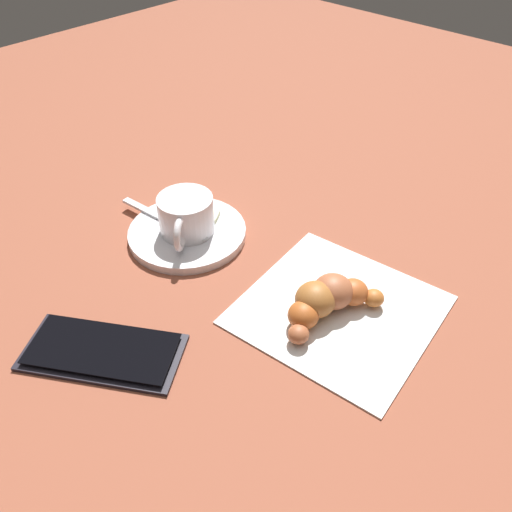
% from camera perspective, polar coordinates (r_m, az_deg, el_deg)
% --- Properties ---
extents(ground_plane, '(1.80, 1.80, 0.00)m').
position_cam_1_polar(ground_plane, '(0.60, 0.96, -1.01)').
color(ground_plane, brown).
extents(saucer, '(0.14, 0.14, 0.01)m').
position_cam_1_polar(saucer, '(0.64, -7.44, 2.49)').
color(saucer, white).
rests_on(saucer, ground).
extents(espresso_cup, '(0.07, 0.08, 0.05)m').
position_cam_1_polar(espresso_cup, '(0.63, -7.60, 4.37)').
color(espresso_cup, white).
rests_on(espresso_cup, saucer).
extents(teaspoon, '(0.14, 0.03, 0.01)m').
position_cam_1_polar(teaspoon, '(0.64, -8.49, 3.29)').
color(teaspoon, silver).
rests_on(teaspoon, saucer).
extents(sugar_packet, '(0.06, 0.05, 0.01)m').
position_cam_1_polar(sugar_packet, '(0.66, -6.51, 4.65)').
color(sugar_packet, beige).
rests_on(sugar_packet, saucer).
extents(napkin, '(0.21, 0.20, 0.00)m').
position_cam_1_polar(napkin, '(0.55, 8.70, -5.90)').
color(napkin, white).
rests_on(napkin, ground).
extents(croissant, '(0.07, 0.12, 0.03)m').
position_cam_1_polar(croissant, '(0.54, 7.64, -4.65)').
color(croissant, '#BC682B').
rests_on(croissant, napkin).
extents(cell_phone, '(0.17, 0.14, 0.01)m').
position_cam_1_polar(cell_phone, '(0.53, -16.27, -9.82)').
color(cell_phone, black).
rests_on(cell_phone, ground).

